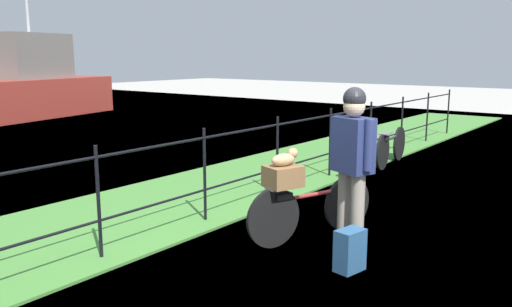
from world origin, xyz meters
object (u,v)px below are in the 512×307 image
Objects in this scene: wooden_crate at (283,176)px; moored_boat_near at (33,87)px; bicycle_main at (311,209)px; mooring_bollard at (354,167)px; terrier_dog at (285,158)px; cyclist_person at (353,154)px; backpack_on_paving at (350,250)px; bicycle_parked at (391,147)px.

wooden_crate is 14.15m from moored_boat_near.
wooden_crate reaches higher than bicycle_main.
wooden_crate is 0.72× the size of mooring_bollard.
wooden_crate is 1.11× the size of terrier_dog.
moored_boat_near is at bearing 70.25° from terrier_dog.
bicycle_main is 4.89× the size of terrier_dog.
cyclist_person reaches higher than mooring_bollard.
bicycle_main is at bearing -162.82° from mooring_bollard.
bicycle_main is at bearing -19.97° from terrier_dog.
bicycle_parked reaches higher than backpack_on_paving.
moored_boat_near is (1.82, 12.62, 0.73)m from mooring_bollard.
moored_boat_near is at bearing -98.41° from backpack_on_paving.
mooring_bollard is (2.96, 0.70, -0.69)m from terrier_dog.
cyclist_person is 3.39× the size of mooring_bollard.
bicycle_parked is 12.54m from moored_boat_near.
mooring_bollard is (2.63, 1.30, -0.75)m from cyclist_person.
bicycle_parked is (4.59, 0.79, -0.60)m from terrier_dog.
wooden_crate is 1.05m from backpack_on_paving.
terrier_dog reaches higher than backpack_on_paving.
mooring_bollard is 12.77m from moored_boat_near.
wooden_crate is at bearing -89.95° from backpack_on_paving.
cyclist_person is at bearing -141.53° from backpack_on_paving.
cyclist_person reaches higher than bicycle_main.
terrier_dog is at bearing 160.03° from bicycle_main.
cyclist_person is (0.33, -0.60, 0.06)m from terrier_dog.
moored_boat_near reaches higher than backpack_on_paving.
cyclist_person is at bearing -59.64° from wooden_crate.
mooring_bollard is at bearing -176.57° from bicycle_parked.
moored_boat_near is at bearing 70.15° from wooden_crate.
cyclist_person is 14.61m from moored_boat_near.
moored_boat_near is (0.19, 12.52, 0.64)m from bicycle_parked.
bicycle_parked is at bearing 9.65° from wooden_crate.
mooring_bollard is at bearing 13.22° from terrier_dog.
cyclist_person is at bearing -107.72° from moored_boat_near.
bicycle_parked is at bearing 3.43° from mooring_bollard.
terrier_dog is 0.69m from cyclist_person.
backpack_on_paving is 5.07m from bicycle_parked.
terrier_dog is 0.20× the size of bicycle_parked.
moored_boat_near is (4.45, 13.43, 0.64)m from bicycle_main.
backpack_on_paving is (-0.19, -0.87, -0.74)m from terrier_dog.
cyclist_person is 4.53m from bicycle_parked.
wooden_crate is 4.70m from bicycle_parked.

